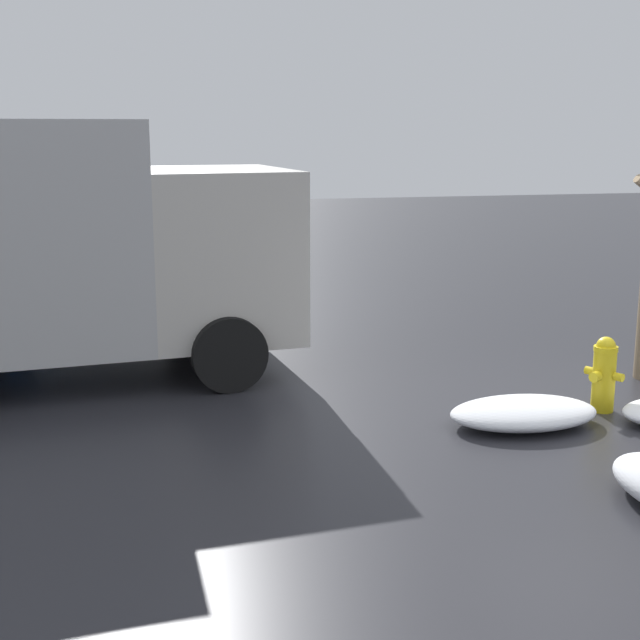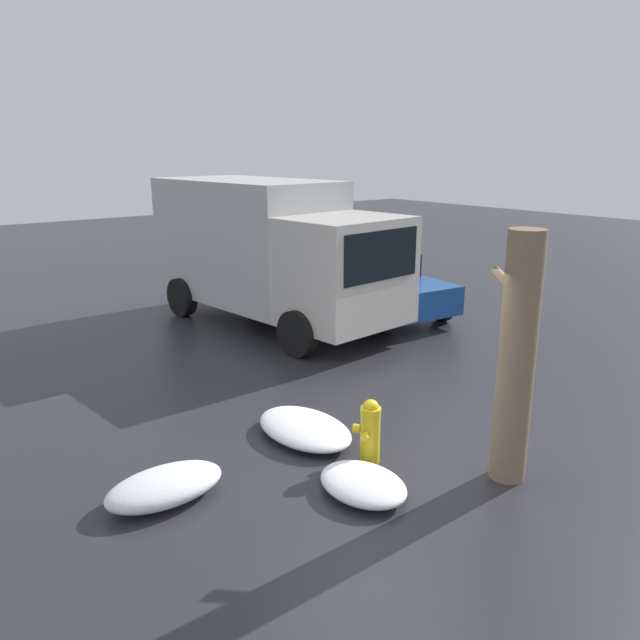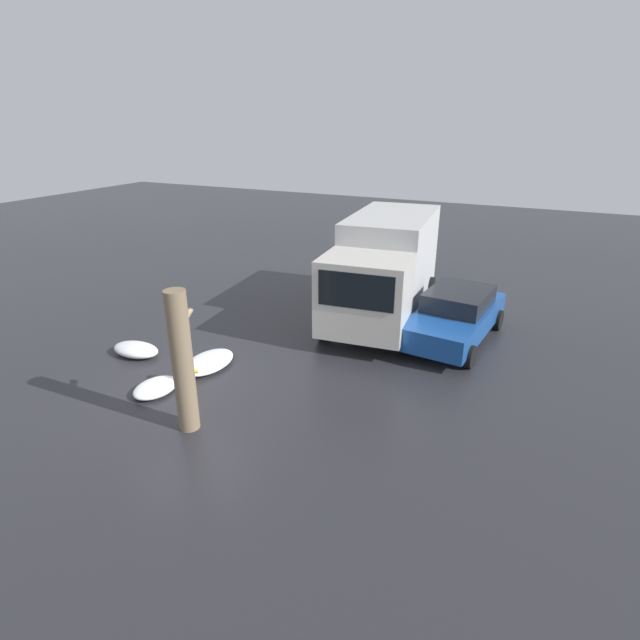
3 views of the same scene
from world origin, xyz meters
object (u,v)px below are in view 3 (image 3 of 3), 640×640
tree_trunk (183,362)px  parked_car (455,315)px  delivery_truck (385,266)px  fire_hydrant (188,371)px

tree_trunk → parked_car: tree_trunk is taller
tree_trunk → delivery_truck: size_ratio=0.47×
fire_hydrant → delivery_truck: 6.90m
fire_hydrant → delivery_truck: size_ratio=0.13×
fire_hydrant → parked_car: (5.47, -5.08, 0.31)m
delivery_truck → parked_car: (-0.75, -2.38, -0.95)m
fire_hydrant → parked_car: parked_car is taller
tree_trunk → fire_hydrant: bearing=38.8°
fire_hydrant → parked_car: bearing=-71.8°
fire_hydrant → tree_trunk: tree_trunk is taller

